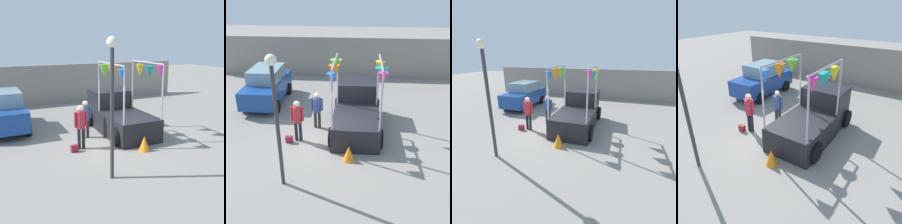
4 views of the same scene
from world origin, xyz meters
The scene contains 9 objects.
ground_plane centered at (0.00, 0.00, 0.00)m, with size 60.00×60.00×0.00m, color gray.
vendor_truck centered at (0.99, 1.37, 0.86)m, with size 2.38×4.03×3.28m.
parked_car centered at (-3.80, 3.72, 0.94)m, with size 1.88×4.00×1.88m.
person_customer centered at (-1.35, -0.10, 1.07)m, with size 0.53×0.34×1.76m.
person_vendor centered at (-0.74, 1.07, 1.00)m, with size 0.53×0.34×1.66m.
handbag centered at (-1.70, -0.30, 0.14)m, with size 0.28×0.16×0.28m, color maroon.
street_lamp centered at (-1.30, -2.81, 2.76)m, with size 0.32×0.32×4.29m.
brick_boundary_wall centered at (0.00, 8.56, 1.30)m, with size 18.00×0.36×2.60m, color gray.
folded_kite_bundle_tangerine centered at (0.77, -1.36, 0.30)m, with size 0.44×0.44×0.60m, color orange.
Camera 2 is at (1.06, -9.93, 6.09)m, focal length 45.00 mm.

